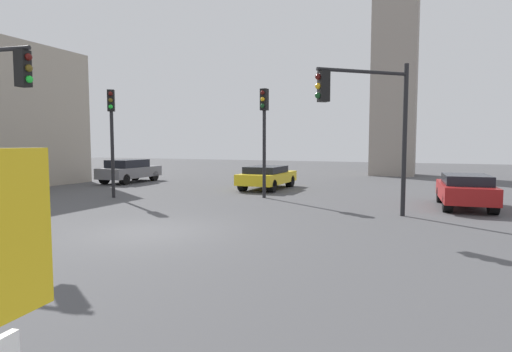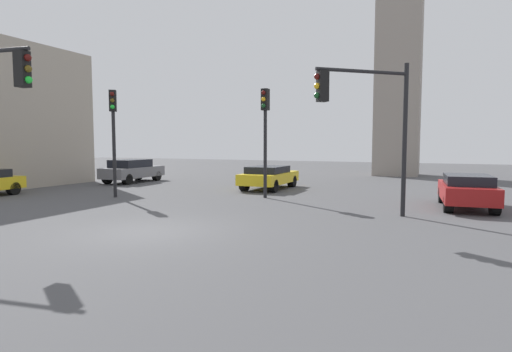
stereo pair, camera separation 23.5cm
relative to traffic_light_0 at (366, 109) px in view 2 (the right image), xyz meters
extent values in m
plane|color=#4C4C4F|center=(-5.50, -4.71, -3.76)|extent=(96.71, 96.71, 0.00)
cylinder|color=black|center=(1.19, 1.04, -1.08)|extent=(0.16, 0.16, 5.37)
cylinder|color=black|center=(-0.11, -0.10, 1.24)|extent=(2.68, 2.36, 0.12)
cube|color=black|center=(-1.22, -1.07, 0.69)|extent=(0.45, 0.45, 1.00)
sphere|color=#4C0F0C|center=(-1.38, -1.20, 0.99)|extent=(0.20, 0.20, 0.20)
sphere|color=yellow|center=(-1.38, -1.20, 0.69)|extent=(0.20, 0.20, 0.20)
sphere|color=#14471E|center=(-1.38, -1.20, 0.39)|extent=(0.20, 0.20, 0.20)
cylinder|color=black|center=(-11.90, 0.98, -1.21)|extent=(0.16, 0.16, 5.10)
cube|color=black|center=(-11.90, 0.98, 0.84)|extent=(0.45, 0.45, 1.00)
sphere|color=#4C0F0C|center=(-11.78, 0.81, 1.14)|extent=(0.20, 0.20, 0.20)
sphere|color=#594714|center=(-11.78, 0.81, 0.84)|extent=(0.20, 0.20, 0.20)
sphere|color=green|center=(-11.78, 0.81, 0.54)|extent=(0.20, 0.20, 0.20)
cube|color=black|center=(-8.35, -6.37, 0.89)|extent=(0.36, 0.36, 1.00)
sphere|color=#4C0F0C|center=(-8.15, -6.34, 1.19)|extent=(0.20, 0.20, 0.20)
sphere|color=#594714|center=(-8.15, -6.34, 0.89)|extent=(0.20, 0.20, 0.20)
sphere|color=green|center=(-8.15, -6.34, 0.59)|extent=(0.20, 0.20, 0.20)
cylinder|color=black|center=(-5.22, 3.72, -1.19)|extent=(0.16, 0.16, 5.14)
cube|color=black|center=(-5.22, 3.72, 0.88)|extent=(0.34, 0.34, 1.00)
sphere|color=#4C0F0C|center=(-5.23, 3.52, 1.18)|extent=(0.20, 0.20, 0.20)
sphere|color=yellow|center=(-5.23, 3.52, 0.88)|extent=(0.20, 0.20, 0.20)
sphere|color=#14471E|center=(-5.23, 3.52, 0.58)|extent=(0.20, 0.20, 0.20)
cube|color=slate|center=(-16.33, 7.49, -3.09)|extent=(2.05, 4.60, 0.67)
cube|color=black|center=(-16.33, 7.27, -2.52)|extent=(1.76, 2.59, 0.54)
cylinder|color=black|center=(-17.17, 9.01, -3.42)|extent=(0.37, 0.69, 0.68)
cylinder|color=black|center=(-15.60, 9.06, -3.42)|extent=(0.37, 0.69, 0.68)
cylinder|color=black|center=(-17.07, 5.93, -3.42)|extent=(0.37, 0.69, 0.68)
cylinder|color=black|center=(-15.50, 5.97, -3.42)|extent=(0.37, 0.69, 0.68)
cylinder|color=black|center=(-17.26, -0.37, -3.44)|extent=(0.37, 0.67, 0.64)
cube|color=maroon|center=(3.37, 3.96, -3.10)|extent=(2.12, 4.18, 0.64)
cube|color=black|center=(3.39, 3.76, -2.61)|extent=(1.78, 2.38, 0.42)
cylinder|color=black|center=(2.52, 5.29, -3.43)|extent=(0.38, 0.69, 0.67)
cylinder|color=black|center=(4.05, 5.39, -3.43)|extent=(0.38, 0.69, 0.67)
cylinder|color=black|center=(2.70, 2.53, -3.43)|extent=(0.38, 0.69, 0.67)
cylinder|color=black|center=(4.23, 2.63, -3.43)|extent=(0.38, 0.69, 0.67)
cube|color=yellow|center=(-6.49, 7.39, -3.13)|extent=(2.06, 4.50, 0.59)
cube|color=black|center=(-6.49, 7.16, -2.67)|extent=(1.81, 2.52, 0.41)
cylinder|color=black|center=(-7.32, 8.92, -3.42)|extent=(0.37, 0.69, 0.69)
cylinder|color=black|center=(-5.64, 8.91, -3.42)|extent=(0.37, 0.69, 0.69)
cylinder|color=black|center=(-7.33, 5.86, -3.42)|extent=(0.37, 0.69, 0.69)
cylinder|color=black|center=(-5.65, 5.86, -3.42)|extent=(0.37, 0.69, 0.69)
camera|label=1|loc=(2.09, -14.57, -1.16)|focal=29.18mm
camera|label=2|loc=(2.31, -14.48, -1.16)|focal=29.18mm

